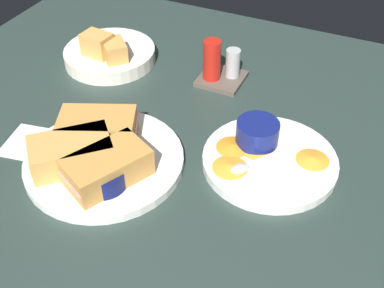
{
  "coord_description": "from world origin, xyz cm",
  "views": [
    {
      "loc": [
        34.15,
        -55.53,
        56.73
      ],
      "look_at": [
        8.32,
        0.66,
        3.0
      ],
      "focal_mm": 45.36,
      "sensor_mm": 36.0,
      "label": 1
    }
  ],
  "objects_px": {
    "spoon_by_gravy_ramekin": "(246,166)",
    "condiment_caddy": "(220,67)",
    "sandwich_half_extra": "(107,167)",
    "sandwich_half_far": "(71,152)",
    "ramekin_light_gravy": "(257,132)",
    "sandwich_half_near": "(98,128)",
    "plate_chips_companion": "(270,161)",
    "spoon_by_dark_ramekin": "(99,157)",
    "plate_sandwich_main": "(105,161)",
    "ramekin_dark_sauce": "(102,175)",
    "bread_basket_rear": "(109,54)"
  },
  "relations": [
    {
      "from": "ramekin_dark_sauce",
      "to": "plate_chips_companion",
      "type": "xyz_separation_m",
      "value": [
        0.22,
        0.17,
        -0.03
      ]
    },
    {
      "from": "sandwich_half_extra",
      "to": "spoon_by_gravy_ramekin",
      "type": "height_order",
      "value": "sandwich_half_extra"
    },
    {
      "from": "sandwich_half_near",
      "to": "sandwich_half_extra",
      "type": "distance_m",
      "value": 0.1
    },
    {
      "from": "sandwich_half_far",
      "to": "sandwich_half_extra",
      "type": "relative_size",
      "value": 0.98
    },
    {
      "from": "sandwich_half_extra",
      "to": "sandwich_half_near",
      "type": "bearing_deg",
      "value": 131.29
    },
    {
      "from": "plate_sandwich_main",
      "to": "sandwich_half_extra",
      "type": "xyz_separation_m",
      "value": [
        0.03,
        -0.04,
        0.03
      ]
    },
    {
      "from": "sandwich_half_near",
      "to": "sandwich_half_far",
      "type": "xyz_separation_m",
      "value": [
        -0.0,
        -0.07,
        0.0
      ]
    },
    {
      "from": "plate_chips_companion",
      "to": "bread_basket_rear",
      "type": "relative_size",
      "value": 1.15
    },
    {
      "from": "plate_sandwich_main",
      "to": "plate_chips_companion",
      "type": "relative_size",
      "value": 1.18
    },
    {
      "from": "sandwich_half_near",
      "to": "sandwich_half_far",
      "type": "height_order",
      "value": "same"
    },
    {
      "from": "sandwich_half_extra",
      "to": "ramekin_light_gravy",
      "type": "height_order",
      "value": "sandwich_half_extra"
    },
    {
      "from": "plate_sandwich_main",
      "to": "sandwich_half_near",
      "type": "height_order",
      "value": "sandwich_half_near"
    },
    {
      "from": "bread_basket_rear",
      "to": "plate_sandwich_main",
      "type": "bearing_deg",
      "value": -59.55
    },
    {
      "from": "condiment_caddy",
      "to": "bread_basket_rear",
      "type": "bearing_deg",
      "value": -172.64
    },
    {
      "from": "sandwich_half_near",
      "to": "ramekin_dark_sauce",
      "type": "height_order",
      "value": "sandwich_half_near"
    },
    {
      "from": "plate_sandwich_main",
      "to": "spoon_by_dark_ramekin",
      "type": "bearing_deg",
      "value": -139.49
    },
    {
      "from": "sandwich_half_near",
      "to": "ramekin_dark_sauce",
      "type": "bearing_deg",
      "value": -53.59
    },
    {
      "from": "spoon_by_dark_ramekin",
      "to": "plate_chips_companion",
      "type": "distance_m",
      "value": 0.29
    },
    {
      "from": "sandwich_half_near",
      "to": "ramekin_light_gravy",
      "type": "height_order",
      "value": "sandwich_half_near"
    },
    {
      "from": "sandwich_half_far",
      "to": "plate_chips_companion",
      "type": "relative_size",
      "value": 0.64
    },
    {
      "from": "sandwich_half_far",
      "to": "sandwich_half_extra",
      "type": "bearing_deg",
      "value": -3.71
    },
    {
      "from": "sandwich_half_extra",
      "to": "spoon_by_gravy_ramekin",
      "type": "relative_size",
      "value": 1.69
    },
    {
      "from": "plate_sandwich_main",
      "to": "plate_chips_companion",
      "type": "bearing_deg",
      "value": 24.59
    },
    {
      "from": "spoon_by_dark_ramekin",
      "to": "condiment_caddy",
      "type": "bearing_deg",
      "value": 74.99
    },
    {
      "from": "spoon_by_gravy_ramekin",
      "to": "sandwich_half_near",
      "type": "bearing_deg",
      "value": -171.61
    },
    {
      "from": "sandwich_half_extra",
      "to": "ramekin_dark_sauce",
      "type": "relative_size",
      "value": 1.91
    },
    {
      "from": "ramekin_light_gravy",
      "to": "spoon_by_gravy_ramekin",
      "type": "relative_size",
      "value": 0.83
    },
    {
      "from": "sandwich_half_extra",
      "to": "bread_basket_rear",
      "type": "relative_size",
      "value": 0.76
    },
    {
      "from": "plate_sandwich_main",
      "to": "spoon_by_dark_ramekin",
      "type": "distance_m",
      "value": 0.01
    },
    {
      "from": "sandwich_half_near",
      "to": "bread_basket_rear",
      "type": "bearing_deg",
      "value": 118.49
    },
    {
      "from": "sandwich_half_extra",
      "to": "sandwich_half_far",
      "type": "bearing_deg",
      "value": 176.29
    },
    {
      "from": "plate_sandwich_main",
      "to": "spoon_by_dark_ramekin",
      "type": "xyz_separation_m",
      "value": [
        -0.01,
        -0.01,
        0.01
      ]
    },
    {
      "from": "plate_sandwich_main",
      "to": "ramekin_dark_sauce",
      "type": "xyz_separation_m",
      "value": [
        0.03,
        -0.05,
        0.03
      ]
    },
    {
      "from": "sandwich_half_far",
      "to": "condiment_caddy",
      "type": "xyz_separation_m",
      "value": [
        0.12,
        0.35,
        -0.01
      ]
    },
    {
      "from": "spoon_by_gravy_ramekin",
      "to": "bread_basket_rear",
      "type": "distance_m",
      "value": 0.45
    },
    {
      "from": "ramekin_dark_sauce",
      "to": "bread_basket_rear",
      "type": "height_order",
      "value": "bread_basket_rear"
    },
    {
      "from": "spoon_by_gravy_ramekin",
      "to": "condiment_caddy",
      "type": "distance_m",
      "value": 0.28
    },
    {
      "from": "sandwich_half_near",
      "to": "plate_chips_companion",
      "type": "distance_m",
      "value": 0.3
    },
    {
      "from": "sandwich_half_near",
      "to": "sandwich_half_far",
      "type": "distance_m",
      "value": 0.07
    },
    {
      "from": "sandwich_half_far",
      "to": "ramekin_dark_sauce",
      "type": "bearing_deg",
      "value": -13.85
    },
    {
      "from": "ramekin_light_gravy",
      "to": "condiment_caddy",
      "type": "height_order",
      "value": "condiment_caddy"
    },
    {
      "from": "sandwich_half_extra",
      "to": "ramekin_light_gravy",
      "type": "distance_m",
      "value": 0.26
    },
    {
      "from": "spoon_by_dark_ramekin",
      "to": "plate_sandwich_main",
      "type": "bearing_deg",
      "value": 40.51
    },
    {
      "from": "condiment_caddy",
      "to": "ramekin_light_gravy",
      "type": "bearing_deg",
      "value": -50.91
    },
    {
      "from": "ramekin_light_gravy",
      "to": "sandwich_half_extra",
      "type": "bearing_deg",
      "value": -135.48
    },
    {
      "from": "sandwich_half_near",
      "to": "spoon_by_dark_ramekin",
      "type": "height_order",
      "value": "sandwich_half_near"
    },
    {
      "from": "spoon_by_dark_ramekin",
      "to": "plate_chips_companion",
      "type": "bearing_deg",
      "value": 25.05
    },
    {
      "from": "sandwich_half_near",
      "to": "condiment_caddy",
      "type": "bearing_deg",
      "value": 67.8
    },
    {
      "from": "ramekin_dark_sauce",
      "to": "sandwich_half_near",
      "type": "bearing_deg",
      "value": 126.41
    },
    {
      "from": "ramekin_dark_sauce",
      "to": "condiment_caddy",
      "type": "xyz_separation_m",
      "value": [
        0.05,
        0.37,
        -0.0
      ]
    }
  ]
}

